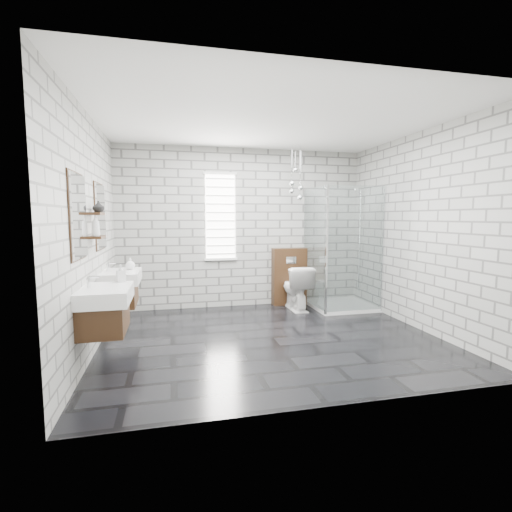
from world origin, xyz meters
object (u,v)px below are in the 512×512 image
object	(u,v)px
cistern_panel	(289,276)
shower_enclosure	(339,279)
vanity_right	(118,278)
vanity_left	(101,297)
toilet	(296,287)

from	to	relation	value
cistern_panel	shower_enclosure	bearing A→B (deg)	-36.41
vanity_right	cistern_panel	world-z (taller)	vanity_right
vanity_left	toilet	bearing A→B (deg)	35.79
vanity_right	shower_enclosure	distance (m)	3.48
vanity_right	shower_enclosure	size ratio (longest dim) A/B	0.77
vanity_right	toilet	bearing A→B (deg)	16.33
cistern_panel	toilet	distance (m)	0.40
vanity_left	cistern_panel	xyz separation A→B (m)	(2.71, 2.33, -0.26)
vanity_right	toilet	world-z (taller)	vanity_right
vanity_left	vanity_right	xyz separation A→B (m)	(0.00, 1.16, 0.00)
cistern_panel	shower_enclosure	world-z (taller)	shower_enclosure
vanity_left	cistern_panel	size ratio (longest dim) A/B	1.57
vanity_left	toilet	size ratio (longest dim) A/B	2.12
shower_enclosure	vanity_left	bearing A→B (deg)	-152.01
vanity_left	vanity_right	distance (m)	1.16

